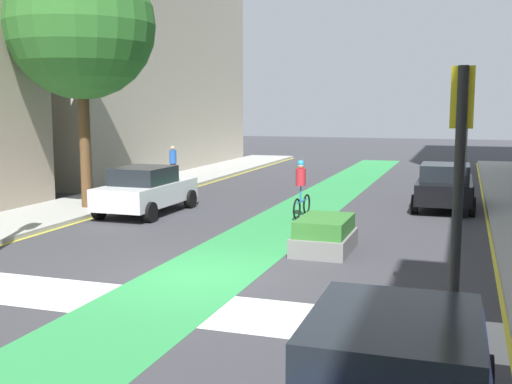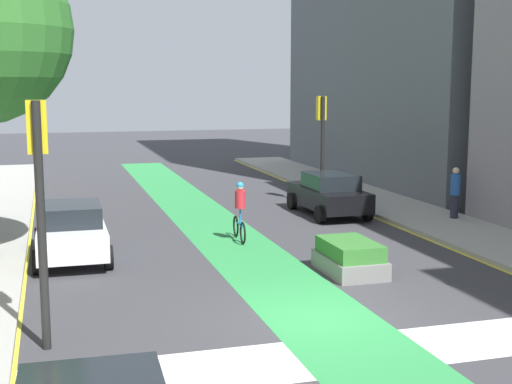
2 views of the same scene
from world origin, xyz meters
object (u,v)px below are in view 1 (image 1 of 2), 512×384
Objects in this scene: traffic_signal_far_right at (466,120)px; car_black_right_far at (445,186)px; traffic_signal_near_right at (460,147)px; pedestrian_sidewalk_left_a at (173,162)px; street_tree_near at (81,25)px; median_planter at (324,235)px; car_white_left_far at (146,190)px; cyclist_in_lane at (301,187)px.

traffic_signal_far_right reaches higher than car_black_right_far.
pedestrian_sidewalk_left_a is (-13.05, 16.75, -1.99)m from traffic_signal_near_right.
median_planter is (8.95, -3.36, -5.78)m from street_tree_near.
car_black_right_far and car_white_left_far have the same top height.
car_white_left_far is at bearing 152.40° from median_planter.
traffic_signal_far_right reaches higher than cyclist_in_lane.
traffic_signal_far_right is at bearing -8.60° from pedestrian_sidewalk_left_a.
traffic_signal_near_right is at bearing -90.27° from traffic_signal_far_right.
car_white_left_far is 2.01× the size of median_planter.
street_tree_near reaches higher than median_planter.
car_black_right_far is 2.01× the size of median_planter.
car_black_right_far is 13.24m from pedestrian_sidewalk_left_a.
cyclist_in_lane reaches higher than pedestrian_sidewalk_left_a.
cyclist_in_lane is at bearing -42.90° from pedestrian_sidewalk_left_a.
cyclist_in_lane is at bearing 111.20° from median_planter.
traffic_signal_far_right is 12.14m from car_white_left_far.
cyclist_in_lane is 0.22× the size of street_tree_near.
cyclist_in_lane is 1.21× the size of pedestrian_sidewalk_left_a.
cyclist_in_lane reaches higher than car_white_left_far.
car_black_right_far is 2.27× the size of cyclist_in_lane.
pedestrian_sidewalk_left_a is (-8.22, 7.64, -0.04)m from cyclist_in_lane.
car_white_left_far is 7.68m from median_planter.
street_tree_near is (-11.52, -4.42, 5.38)m from car_black_right_far.
traffic_signal_near_right is 0.49× the size of street_tree_near.
car_white_left_far is at bearing -146.69° from traffic_signal_far_right.
car_white_left_far is 0.50× the size of street_tree_near.
traffic_signal_near_right is at bearing -62.05° from cyclist_in_lane.
cyclist_in_lane is 11.22m from pedestrian_sidewalk_left_a.
traffic_signal_near_right is 10.50m from cyclist_in_lane.
pedestrian_sidewalk_left_a is 0.18× the size of street_tree_near.
car_black_right_far is at bearing 71.69° from median_planter.
car_white_left_far is at bearing 5.16° from street_tree_near.
cyclist_in_lane is 4.81m from median_planter.
car_black_right_far is at bearing 37.70° from cyclist_in_lane.
car_white_left_far is (-9.90, 8.21, -2.11)m from traffic_signal_near_right.
street_tree_near is (-2.15, -0.19, 5.38)m from car_white_left_far.
traffic_signal_near_right is 6.14m from median_planter.
street_tree_near is at bearing -174.84° from car_white_left_far.
pedestrian_sidewalk_left_a is at bearing 96.53° from street_tree_near.
street_tree_near is at bearing -159.02° from car_black_right_far.
traffic_signal_near_right reaches higher than car_white_left_far.
traffic_signal_near_right is 0.96× the size of traffic_signal_far_right.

